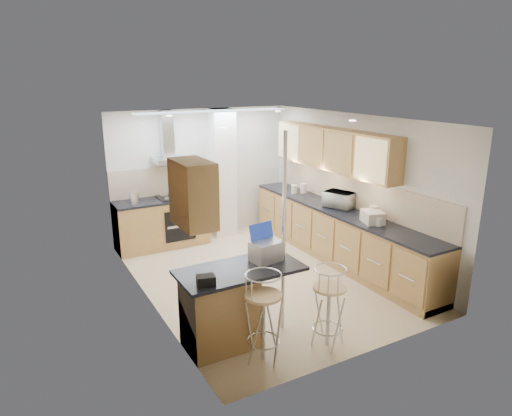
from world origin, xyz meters
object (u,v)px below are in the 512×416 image
bar_stool_end (329,307)px  bread_bin (373,217)px  microwave (339,200)px  bar_stool_near (263,317)px  laptop (266,251)px

bar_stool_end → bread_bin: bearing=-11.3°
microwave → bar_stool_near: 3.36m
microwave → bar_stool_end: bearing=119.7°
bar_stool_end → laptop: bearing=79.5°
bar_stool_end → bar_stool_near: bearing=125.1°
microwave → bread_bin: microwave is taller
microwave → bar_stool_near: microwave is taller
laptop → bread_bin: laptop is taller
laptop → bar_stool_near: size_ratio=0.34×
laptop → bar_stool_end: 0.98m
bread_bin → bar_stool_end: bearing=-126.1°
bar_stool_near → bar_stool_end: size_ratio=1.06×
bar_stool_near → bar_stool_end: bearing=5.9°
microwave → bread_bin: 0.92m
laptop → bar_stool_near: laptop is taller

